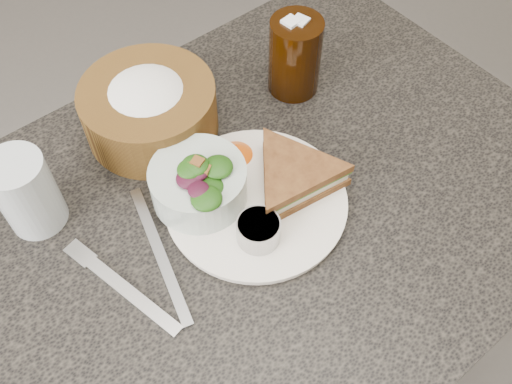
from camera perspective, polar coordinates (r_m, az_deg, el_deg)
The scene contains 12 objects.
floor at distance 1.51m, azimuth -0.48°, elevation -17.63°, with size 6.00×6.00×0.00m, color #474543.
dining_table at distance 1.15m, azimuth -0.61°, elevation -12.02°, with size 1.00×0.70×0.75m, color black.
dinner_plate at distance 0.82m, azimuth 0.00°, elevation -0.98°, with size 0.26×0.26×0.01m, color silver.
sandwich at distance 0.82m, azimuth 3.80°, elevation 1.60°, with size 0.17×0.17×0.05m, color brown, non-canonical shape.
salad_bowl at distance 0.79m, azimuth -5.82°, elevation 1.31°, with size 0.14×0.14×0.08m, color #A6B7AD, non-canonical shape.
dressing_ramekin at distance 0.77m, azimuth 0.25°, elevation -3.87°, with size 0.06×0.06×0.04m, color #A1A1A1.
orange_wedge at distance 0.86m, azimuth -2.07°, elevation 4.24°, with size 0.05×0.05×0.02m, color #E7580C.
fork at distance 0.77m, azimuth -12.72°, elevation -9.67°, with size 0.02×0.18×0.00m, color #B5B5B6.
knife at distance 0.79m, azimuth -9.60°, elevation -6.04°, with size 0.01×0.23×0.00m, color gray.
bread_basket at distance 0.89m, azimuth -10.72°, elevation 8.75°, with size 0.21×0.21×0.12m, color brown, non-canonical shape.
cola_glass at distance 0.93m, azimuth 3.93°, elevation 13.67°, with size 0.08×0.08×0.14m, color black, non-canonical shape.
water_glass at distance 0.82m, azimuth -21.98°, elevation -0.05°, with size 0.08×0.08×0.12m, color #B3BEC5.
Camera 1 is at (-0.27, -0.36, 1.44)m, focal length 40.00 mm.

